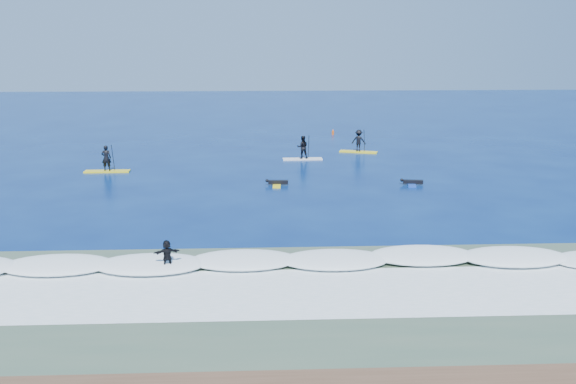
{
  "coord_description": "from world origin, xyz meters",
  "views": [
    {
      "loc": [
        -2.26,
        -36.35,
        9.8
      ],
      "look_at": [
        -0.56,
        1.09,
        0.6
      ],
      "focal_mm": 40.0,
      "sensor_mm": 36.0,
      "label": 1
    }
  ],
  "objects_px": {
    "sup_paddler_left": "(107,162)",
    "prone_paddler_near": "(277,183)",
    "sup_paddler_right": "(359,142)",
    "marker_buoy": "(333,132)",
    "sup_paddler_center": "(303,149)",
    "prone_paddler_far": "(412,183)",
    "wave_surfer": "(167,256)"
  },
  "relations": [
    {
      "from": "sup_paddler_left",
      "to": "prone_paddler_near",
      "type": "relative_size",
      "value": 1.68
    },
    {
      "from": "sup_paddler_left",
      "to": "prone_paddler_near",
      "type": "xyz_separation_m",
      "value": [
        12.36,
        -4.83,
        -0.58
      ]
    },
    {
      "from": "sup_paddler_right",
      "to": "marker_buoy",
      "type": "bearing_deg",
      "value": 113.96
    },
    {
      "from": "sup_paddler_center",
      "to": "prone_paddler_far",
      "type": "height_order",
      "value": "sup_paddler_center"
    },
    {
      "from": "prone_paddler_near",
      "to": "marker_buoy",
      "type": "xyz_separation_m",
      "value": [
        6.27,
        21.98,
        0.12
      ]
    },
    {
      "from": "prone_paddler_far",
      "to": "wave_surfer",
      "type": "xyz_separation_m",
      "value": [
        -14.16,
        -15.79,
        0.61
      ]
    },
    {
      "from": "sup_paddler_right",
      "to": "prone_paddler_far",
      "type": "distance_m",
      "value": 12.46
    },
    {
      "from": "sup_paddler_right",
      "to": "prone_paddler_near",
      "type": "bearing_deg",
      "value": -103.54
    },
    {
      "from": "sup_paddler_left",
      "to": "prone_paddler_near",
      "type": "bearing_deg",
      "value": -22.2
    },
    {
      "from": "sup_paddler_center",
      "to": "sup_paddler_right",
      "type": "xyz_separation_m",
      "value": [
        5.01,
        3.05,
        0.05
      ]
    },
    {
      "from": "prone_paddler_far",
      "to": "sup_paddler_right",
      "type": "bearing_deg",
      "value": 17.64
    },
    {
      "from": "sup_paddler_center",
      "to": "sup_paddler_left",
      "type": "bearing_deg",
      "value": -166.21
    },
    {
      "from": "sup_paddler_center",
      "to": "sup_paddler_right",
      "type": "distance_m",
      "value": 5.87
    },
    {
      "from": "sup_paddler_right",
      "to": "sup_paddler_left",
      "type": "bearing_deg",
      "value": -142.08
    },
    {
      "from": "sup_paddler_right",
      "to": "prone_paddler_far",
      "type": "height_order",
      "value": "sup_paddler_right"
    },
    {
      "from": "prone_paddler_near",
      "to": "prone_paddler_far",
      "type": "distance_m",
      "value": 9.07
    },
    {
      "from": "sup_paddler_left",
      "to": "prone_paddler_far",
      "type": "distance_m",
      "value": 22.03
    },
    {
      "from": "prone_paddler_far",
      "to": "sup_paddler_left",
      "type": "bearing_deg",
      "value": 86.24
    },
    {
      "from": "sup_paddler_center",
      "to": "sup_paddler_right",
      "type": "relative_size",
      "value": 0.97
    },
    {
      "from": "sup_paddler_center",
      "to": "sup_paddler_right",
      "type": "height_order",
      "value": "sup_paddler_right"
    },
    {
      "from": "sup_paddler_center",
      "to": "prone_paddler_far",
      "type": "xyz_separation_m",
      "value": [
        6.74,
        -9.26,
        -0.7
      ]
    },
    {
      "from": "prone_paddler_near",
      "to": "wave_surfer",
      "type": "relative_size",
      "value": 1.06
    },
    {
      "from": "prone_paddler_near",
      "to": "wave_surfer",
      "type": "bearing_deg",
      "value": 165.18
    },
    {
      "from": "sup_paddler_center",
      "to": "prone_paddler_near",
      "type": "height_order",
      "value": "sup_paddler_center"
    },
    {
      "from": "sup_paddler_left",
      "to": "sup_paddler_center",
      "type": "bearing_deg",
      "value": 14.9
    },
    {
      "from": "prone_paddler_far",
      "to": "prone_paddler_near",
      "type": "bearing_deg",
      "value": 97.84
    },
    {
      "from": "sup_paddler_left",
      "to": "marker_buoy",
      "type": "bearing_deg",
      "value": 41.76
    },
    {
      "from": "sup_paddler_center",
      "to": "prone_paddler_far",
      "type": "distance_m",
      "value": 11.48
    },
    {
      "from": "wave_surfer",
      "to": "marker_buoy",
      "type": "height_order",
      "value": "wave_surfer"
    },
    {
      "from": "prone_paddler_far",
      "to": "wave_surfer",
      "type": "distance_m",
      "value": 21.22
    },
    {
      "from": "sup_paddler_right",
      "to": "marker_buoy",
      "type": "relative_size",
      "value": 5.69
    },
    {
      "from": "prone_paddler_far",
      "to": "wave_surfer",
      "type": "bearing_deg",
      "value": 147.8
    }
  ]
}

